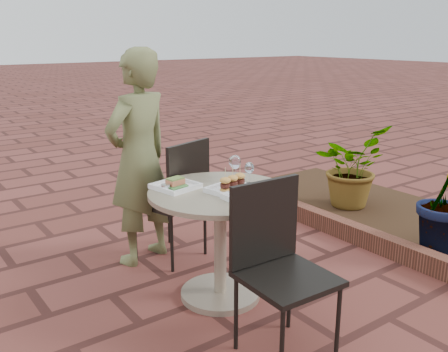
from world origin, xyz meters
TOP-DOWN VIEW (x-y plane):
  - ground at (0.00, 0.00)m, footprint 60.00×60.00m
  - cafe_table at (0.16, -0.01)m, footprint 0.90×0.90m
  - chair_far at (0.24, 0.63)m, footprint 0.55×0.55m
  - chair_near at (0.08, -0.63)m, footprint 0.46×0.46m
  - diner at (0.02, 0.81)m, footprint 0.67×0.53m
  - plate_salmon at (-0.03, 0.20)m, footprint 0.29×0.29m
  - plate_sliders at (0.21, -0.08)m, footprint 0.31×0.31m
  - plate_tuna at (0.21, -0.27)m, footprint 0.28×0.28m
  - wine_glass_right at (0.41, 0.00)m, footprint 0.06×0.06m
  - wine_glass_mid at (0.37, 0.11)m, footprint 0.08×0.08m
  - wine_glass_far at (0.42, 0.19)m, footprint 0.06×0.06m
  - steel_ramekin at (-0.12, 0.18)m, footprint 0.07×0.07m
  - cutlery_set at (0.47, -0.14)m, footprint 0.09×0.20m
  - planter_curb at (1.60, 0.30)m, footprint 0.12×3.00m
  - mulch_bed at (2.30, 0.30)m, footprint 1.30×3.00m
  - potted_plant_a at (2.16, 0.62)m, footprint 0.84×0.78m
  - potted_plant_b at (1.91, -0.52)m, footprint 0.48×0.40m

SIDE VIEW (x-z plane):
  - ground at x=0.00m, z-range 0.00..0.00m
  - mulch_bed at x=2.30m, z-range 0.00..0.06m
  - planter_curb at x=1.60m, z-range 0.00..0.15m
  - potted_plant_a at x=2.16m, z-range 0.06..0.84m
  - potted_plant_b at x=1.91m, z-range 0.06..0.90m
  - cafe_table at x=0.16m, z-range 0.12..0.85m
  - chair_far at x=0.24m, z-range 0.08..1.01m
  - chair_near at x=0.08m, z-range 0.08..1.01m
  - cutlery_set at x=0.47m, z-range 0.73..0.73m
  - plate_tuna at x=0.21m, z-range 0.73..0.76m
  - plate_salmon at x=-0.03m, z-range 0.72..0.78m
  - steel_ramekin at x=-0.12m, z-range 0.73..0.77m
  - plate_sliders at x=0.21m, z-range 0.68..0.85m
  - diner at x=0.02m, z-range 0.00..1.59m
  - wine_glass_right at x=0.41m, z-range 0.76..0.90m
  - wine_glass_far at x=0.42m, z-range 0.76..0.91m
  - wine_glass_mid at x=0.37m, z-range 0.77..0.94m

